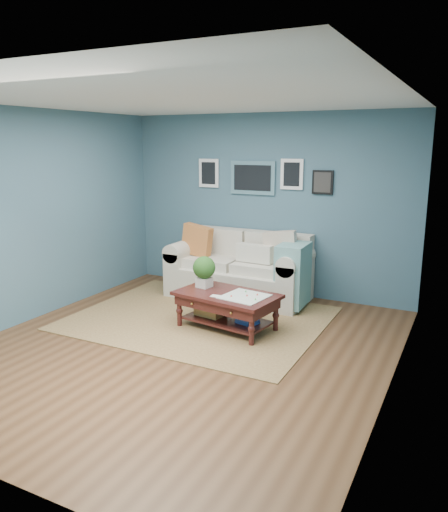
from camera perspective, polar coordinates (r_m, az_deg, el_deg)
The scene contains 4 objects.
room_shell at distance 5.42m, azimuth -4.88°, elevation 3.16°, with size 5.00×5.02×2.70m.
area_rug at distance 6.64m, azimuth -2.86°, elevation -7.10°, with size 3.17×2.54×0.01m, color brown.
loveseat at distance 7.38m, azimuth 2.43°, elevation -1.51°, with size 2.10×0.96×1.08m.
coffee_table at distance 6.20m, azimuth -0.12°, elevation -4.85°, with size 1.33×0.90×0.86m.
Camera 1 is at (2.81, -4.48, 2.26)m, focal length 35.00 mm.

